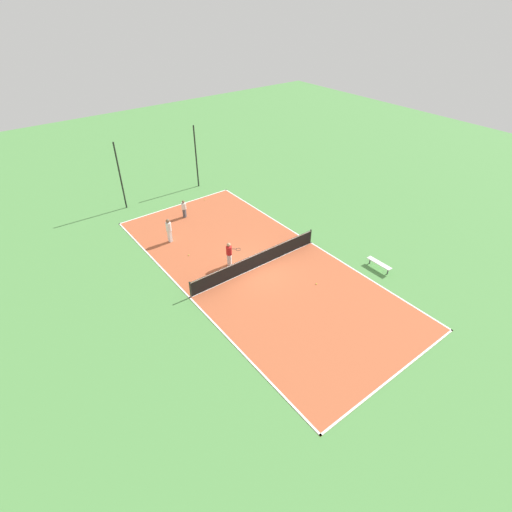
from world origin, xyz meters
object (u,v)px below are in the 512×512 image
at_px(tennis_ball_left_sideline, 205,200).
at_px(tennis_ball_near_net, 227,272).
at_px(fence_post_back_left, 120,176).
at_px(bench, 379,264).
at_px(tennis_ball_midcourt, 316,284).
at_px(tennis_net, 256,260).
at_px(fence_post_back_right, 196,157).
at_px(player_coach_red, 229,253).
at_px(tennis_ball_right_alley, 189,255).
at_px(player_far_white, 184,208).
at_px(player_near_white, 169,229).

bearing_deg(tennis_ball_left_sideline, tennis_ball_near_net, -113.48).
bearing_deg(fence_post_back_left, tennis_ball_left_sideline, -25.72).
xyz_separation_m(bench, tennis_ball_near_net, (-7.79, 5.37, -0.33)).
bearing_deg(tennis_ball_near_net, tennis_ball_midcourt, -49.26).
bearing_deg(bench, tennis_net, 51.95).
relative_size(tennis_ball_midcourt, fence_post_back_right, 0.01).
relative_size(player_coach_red, tennis_ball_midcourt, 24.25).
distance_m(bench, tennis_ball_near_net, 9.47).
distance_m(tennis_ball_right_alley, fence_post_back_right, 11.07).
distance_m(tennis_net, fence_post_back_left, 13.22).
bearing_deg(player_coach_red, tennis_ball_left_sideline, 116.14).
relative_size(bench, tennis_ball_right_alley, 24.79).
relative_size(bench, player_far_white, 1.22).
distance_m(player_near_white, fence_post_back_left, 6.86).
bearing_deg(tennis_net, fence_post_back_left, 104.66).
bearing_deg(tennis_ball_right_alley, player_far_white, 63.61).
bearing_deg(tennis_ball_midcourt, tennis_ball_right_alley, 122.16).
height_order(tennis_ball_left_sideline, tennis_ball_right_alley, same).
height_order(bench, player_far_white, player_far_white).
bearing_deg(player_far_white, tennis_ball_near_net, 38.02).
bearing_deg(tennis_ball_right_alley, bench, -43.96).
relative_size(tennis_ball_near_net, tennis_ball_midcourt, 1.00).
relative_size(tennis_net, player_near_white, 5.35).
bearing_deg(player_near_white, player_coach_red, -172.76).
distance_m(player_coach_red, player_far_white, 7.27).
distance_m(tennis_ball_near_net, tennis_ball_left_sideline, 10.14).
bearing_deg(tennis_ball_right_alley, fence_post_back_right, 55.94).
bearing_deg(fence_post_back_left, bench, -61.71).
height_order(fence_post_back_left, fence_post_back_right, same).
bearing_deg(tennis_net, tennis_ball_near_net, 159.83).
bearing_deg(fence_post_back_right, bench, -81.05).
distance_m(bench, player_far_white, 14.66).
height_order(player_near_white, tennis_ball_near_net, player_near_white).
height_order(tennis_ball_near_net, tennis_ball_left_sideline, same).
height_order(bench, tennis_ball_left_sideline, bench).
height_order(player_far_white, tennis_ball_left_sideline, player_far_white).
height_order(player_far_white, fence_post_back_left, fence_post_back_left).
xyz_separation_m(tennis_ball_midcourt, fence_post_back_right, (1.47, 16.15, 2.59)).
bearing_deg(tennis_ball_midcourt, tennis_ball_near_net, 130.74).
distance_m(tennis_ball_right_alley, fence_post_back_left, 9.30).
height_order(player_near_white, player_far_white, player_near_white).
height_order(tennis_ball_left_sideline, fence_post_back_left, fence_post_back_left).
bearing_deg(player_far_white, bench, 73.99).
xyz_separation_m(bench, player_coach_red, (-7.20, 5.95, 0.58)).
xyz_separation_m(tennis_ball_near_net, fence_post_back_left, (-1.55, 11.99, 2.59)).
relative_size(player_coach_red, fence_post_back_left, 0.31).
xyz_separation_m(tennis_net, tennis_ball_left_sideline, (2.29, 9.94, -0.51)).
height_order(tennis_ball_left_sideline, tennis_ball_midcourt, same).
relative_size(bench, player_near_white, 0.96).
bearing_deg(tennis_net, tennis_ball_left_sideline, 77.05).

